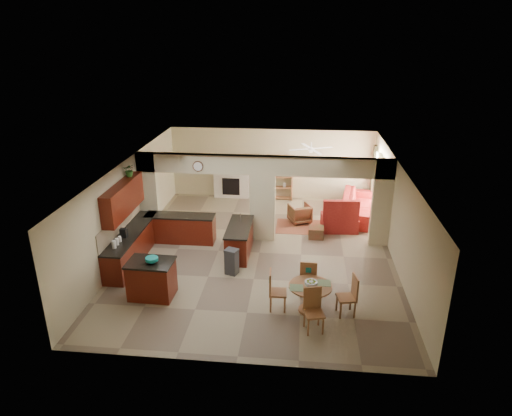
# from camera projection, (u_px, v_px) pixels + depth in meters

# --- Properties ---
(floor) EXTENTS (10.00, 10.00, 0.00)m
(floor) POSITION_uv_depth(u_px,v_px,m) (259.00, 253.00, 14.02)
(floor) COLOR gray
(floor) RESTS_ON ground
(ceiling) EXTENTS (10.00, 10.00, 0.00)m
(ceiling) POSITION_uv_depth(u_px,v_px,m) (260.00, 165.00, 12.99)
(ceiling) COLOR white
(ceiling) RESTS_ON wall_back
(wall_back) EXTENTS (8.00, 0.00, 8.00)m
(wall_back) POSITION_uv_depth(u_px,v_px,m) (271.00, 164.00, 18.13)
(wall_back) COLOR #C0B78D
(wall_back) RESTS_ON floor
(wall_front) EXTENTS (8.00, 0.00, 8.00)m
(wall_front) POSITION_uv_depth(u_px,v_px,m) (235.00, 305.00, 8.87)
(wall_front) COLOR #C0B78D
(wall_front) RESTS_ON floor
(wall_left) EXTENTS (0.00, 10.00, 10.00)m
(wall_left) POSITION_uv_depth(u_px,v_px,m) (129.00, 205.00, 13.88)
(wall_left) COLOR #C0B78D
(wall_left) RESTS_ON floor
(wall_right) EXTENTS (0.00, 10.00, 10.00)m
(wall_right) POSITION_uv_depth(u_px,v_px,m) (398.00, 216.00, 13.12)
(wall_right) COLOR #C0B78D
(wall_right) RESTS_ON floor
(partition_left_pier) EXTENTS (0.60, 0.25, 2.80)m
(partition_left_pier) POSITION_uv_depth(u_px,v_px,m) (149.00, 195.00, 14.78)
(partition_left_pier) COLOR #C0B78D
(partition_left_pier) RESTS_ON floor
(partition_center_pier) EXTENTS (0.80, 0.25, 2.20)m
(partition_center_pier) POSITION_uv_depth(u_px,v_px,m) (262.00, 208.00, 14.54)
(partition_center_pier) COLOR #C0B78D
(partition_center_pier) RESTS_ON floor
(partition_right_pier) EXTENTS (0.60, 0.25, 2.80)m
(partition_right_pier) POSITION_uv_depth(u_px,v_px,m) (382.00, 203.00, 14.08)
(partition_right_pier) COLOR #C0B78D
(partition_right_pier) RESTS_ON floor
(partition_header) EXTENTS (8.00, 0.25, 0.60)m
(partition_header) POSITION_uv_depth(u_px,v_px,m) (263.00, 165.00, 14.02)
(partition_header) COLOR #C0B78D
(partition_header) RESTS_ON partition_center_pier
(kitchen_counter) EXTENTS (2.52, 3.29, 1.48)m
(kitchen_counter) POSITION_uv_depth(u_px,v_px,m) (153.00, 238.00, 13.92)
(kitchen_counter) COLOR #490C08
(kitchen_counter) RESTS_ON floor
(upper_cabinets) EXTENTS (0.35, 2.40, 0.90)m
(upper_cabinets) POSITION_uv_depth(u_px,v_px,m) (123.00, 199.00, 12.93)
(upper_cabinets) COLOR #490C08
(upper_cabinets) RESTS_ON wall_left
(peninsula) EXTENTS (0.70, 1.85, 0.91)m
(peninsula) POSITION_uv_depth(u_px,v_px,m) (239.00, 240.00, 13.80)
(peninsula) COLOR #490C08
(peninsula) RESTS_ON floor
(wall_clock) EXTENTS (0.34, 0.03, 0.34)m
(wall_clock) POSITION_uv_depth(u_px,v_px,m) (198.00, 166.00, 14.09)
(wall_clock) COLOR #4B2B19
(wall_clock) RESTS_ON partition_header
(rug) EXTENTS (1.60, 1.30, 0.01)m
(rug) POSITION_uv_depth(u_px,v_px,m) (299.00, 227.00, 15.84)
(rug) COLOR brown
(rug) RESTS_ON floor
(fireplace) EXTENTS (1.60, 0.35, 1.20)m
(fireplace) POSITION_uv_depth(u_px,v_px,m) (231.00, 183.00, 18.41)
(fireplace) COLOR beige
(fireplace) RESTS_ON floor
(shelving_unit) EXTENTS (1.00, 0.32, 1.80)m
(shelving_unit) POSITION_uv_depth(u_px,v_px,m) (280.00, 178.00, 18.11)
(shelving_unit) COLOR #A26738
(shelving_unit) RESTS_ON floor
(window_a) EXTENTS (0.02, 0.90, 1.90)m
(window_a) POSITION_uv_depth(u_px,v_px,m) (383.00, 195.00, 15.33)
(window_a) COLOR white
(window_a) RESTS_ON wall_right
(window_b) EXTENTS (0.02, 0.90, 1.90)m
(window_b) POSITION_uv_depth(u_px,v_px,m) (376.00, 180.00, 16.90)
(window_b) COLOR white
(window_b) RESTS_ON wall_right
(glazed_door) EXTENTS (0.02, 0.70, 2.10)m
(glazed_door) POSITION_uv_depth(u_px,v_px,m) (379.00, 191.00, 16.17)
(glazed_door) COLOR white
(glazed_door) RESTS_ON wall_right
(drape_a_left) EXTENTS (0.10, 0.28, 2.30)m
(drape_a_left) POSITION_uv_depth(u_px,v_px,m) (385.00, 201.00, 14.78)
(drape_a_left) COLOR #402319
(drape_a_left) RESTS_ON wall_right
(drape_a_right) EXTENTS (0.10, 0.28, 2.30)m
(drape_a_right) POSITION_uv_depth(u_px,v_px,m) (379.00, 189.00, 15.89)
(drape_a_right) COLOR #402319
(drape_a_right) RESTS_ON wall_right
(drape_b_left) EXTENTS (0.10, 0.28, 2.30)m
(drape_b_left) POSITION_uv_depth(u_px,v_px,m) (377.00, 185.00, 16.35)
(drape_b_left) COLOR #402319
(drape_b_left) RESTS_ON wall_right
(drape_b_right) EXTENTS (0.10, 0.28, 2.30)m
(drape_b_right) POSITION_uv_depth(u_px,v_px,m) (373.00, 175.00, 17.46)
(drape_b_right) COLOR #402319
(drape_b_right) RESTS_ON wall_right
(ceiling_fan) EXTENTS (1.00, 1.00, 0.10)m
(ceiling_fan) POSITION_uv_depth(u_px,v_px,m) (311.00, 149.00, 15.71)
(ceiling_fan) COLOR white
(ceiling_fan) RESTS_ON ceiling
(kitchen_island) EXTENTS (1.17, 0.85, 0.99)m
(kitchen_island) POSITION_uv_depth(u_px,v_px,m) (152.00, 279.00, 11.57)
(kitchen_island) COLOR #490C08
(kitchen_island) RESTS_ON floor
(teal_bowl) EXTENTS (0.31, 0.31, 0.15)m
(teal_bowl) POSITION_uv_depth(u_px,v_px,m) (152.00, 260.00, 11.30)
(teal_bowl) COLOR #13827E
(teal_bowl) RESTS_ON kitchen_island
(trash_can) EXTENTS (0.40, 0.37, 0.69)m
(trash_can) POSITION_uv_depth(u_px,v_px,m) (232.00, 263.00, 12.70)
(trash_can) COLOR #303033
(trash_can) RESTS_ON floor
(dining_table) EXTENTS (1.04, 1.04, 0.71)m
(dining_table) POSITION_uv_depth(u_px,v_px,m) (310.00, 294.00, 10.95)
(dining_table) COLOR #A26738
(dining_table) RESTS_ON floor
(fruit_bowl) EXTENTS (0.31, 0.31, 0.16)m
(fruit_bowl) POSITION_uv_depth(u_px,v_px,m) (311.00, 284.00, 10.78)
(fruit_bowl) COLOR #80A523
(fruit_bowl) RESTS_ON dining_table
(sofa) EXTENTS (2.99, 1.52, 0.83)m
(sofa) POSITION_uv_depth(u_px,v_px,m) (358.00, 206.00, 16.59)
(sofa) COLOR maroon
(sofa) RESTS_ON floor
(chaise) EXTENTS (1.25, 1.05, 0.47)m
(chaise) POSITION_uv_depth(u_px,v_px,m) (339.00, 222.00, 15.60)
(chaise) COLOR maroon
(chaise) RESTS_ON floor
(armchair) EXTENTS (0.93, 0.94, 0.65)m
(armchair) POSITION_uv_depth(u_px,v_px,m) (300.00, 213.00, 16.12)
(armchair) COLOR maroon
(armchair) RESTS_ON floor
(ottoman) EXTENTS (0.49, 0.49, 0.36)m
(ottoman) POSITION_uv_depth(u_px,v_px,m) (316.00, 232.00, 14.99)
(ottoman) COLOR maroon
(ottoman) RESTS_ON floor
(plant) EXTENTS (0.41, 0.37, 0.39)m
(plant) POSITION_uv_depth(u_px,v_px,m) (129.00, 170.00, 13.33)
(plant) COLOR #215516
(plant) RESTS_ON upper_cabinets
(chair_north) EXTENTS (0.44, 0.45, 1.02)m
(chair_north) POSITION_uv_depth(u_px,v_px,m) (308.00, 277.00, 11.55)
(chair_north) COLOR #A26738
(chair_north) RESTS_ON floor
(chair_east) EXTENTS (0.50, 0.50, 1.02)m
(chair_east) POSITION_uv_depth(u_px,v_px,m) (350.00, 294.00, 10.81)
(chair_east) COLOR #A26738
(chair_east) RESTS_ON floor
(chair_south) EXTENTS (0.51, 0.51, 1.02)m
(chair_south) POSITION_uv_depth(u_px,v_px,m) (313.00, 308.00, 10.28)
(chair_south) COLOR #A26738
(chair_south) RESTS_ON floor
(chair_west) EXTENTS (0.44, 0.44, 1.02)m
(chair_west) POSITION_uv_depth(u_px,v_px,m) (274.00, 289.00, 11.02)
(chair_west) COLOR #A26738
(chair_west) RESTS_ON floor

